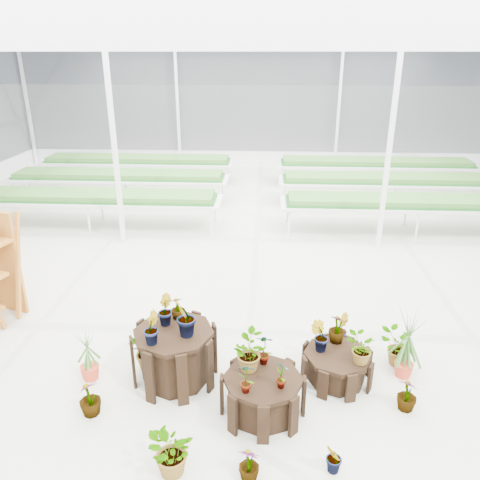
{
  "coord_description": "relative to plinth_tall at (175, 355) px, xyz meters",
  "views": [
    {
      "loc": [
        0.37,
        -6.19,
        4.2
      ],
      "look_at": [
        -0.04,
        0.97,
        1.3
      ],
      "focal_mm": 35.0,
      "sensor_mm": 36.0,
      "label": 1
    }
  ],
  "objects": [
    {
      "name": "greenhouse_shell",
      "position": [
        0.82,
        0.96,
        1.87
      ],
      "size": [
        18.0,
        24.0,
        4.5
      ],
      "primitive_type": null,
      "color": "white",
      "rests_on": "ground"
    },
    {
      "name": "plinth_tall",
      "position": [
        0.0,
        0.0,
        0.0
      ],
      "size": [
        1.43,
        1.43,
        0.76
      ],
      "primitive_type": "cylinder",
      "rotation": [
        0.0,
        0.0,
        0.36
      ],
      "color": "black",
      "rests_on": "ground"
    },
    {
      "name": "nursery_benches",
      "position": [
        0.82,
        8.16,
        0.04
      ],
      "size": [
        16.0,
        7.0,
        0.84
      ],
      "primitive_type": null,
      "color": "silver",
      "rests_on": "ground"
    },
    {
      "name": "plinth_low",
      "position": [
        2.2,
        0.1,
        -0.17
      ],
      "size": [
        1.15,
        1.15,
        0.42
      ],
      "primitive_type": "cylinder",
      "rotation": [
        0.0,
        0.0,
        0.27
      ],
      "color": "black",
      "rests_on": "ground"
    },
    {
      "name": "plinth_mid",
      "position": [
        1.2,
        -0.6,
        -0.11
      ],
      "size": [
        1.04,
        1.04,
        0.53
      ],
      "primitive_type": "cylinder",
      "rotation": [
        0.0,
        0.0,
        0.03
      ],
      "color": "black",
      "rests_on": "ground"
    },
    {
      "name": "ground_plane",
      "position": [
        0.82,
        0.96,
        -0.38
      ],
      "size": [
        24.0,
        24.0,
        0.0
      ],
      "primitive_type": "plane",
      "color": "gray",
      "rests_on": "ground"
    },
    {
      "name": "steel_frame",
      "position": [
        0.82,
        0.96,
        1.87
      ],
      "size": [
        18.0,
        24.0,
        4.5
      ],
      "primitive_type": null,
      "color": "silver",
      "rests_on": "ground"
    },
    {
      "name": "nursery_plants",
      "position": [
        1.01,
        -0.1,
        0.08
      ],
      "size": [
        4.78,
        3.02,
        1.32
      ],
      "color": "#396728",
      "rests_on": "ground"
    }
  ]
}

